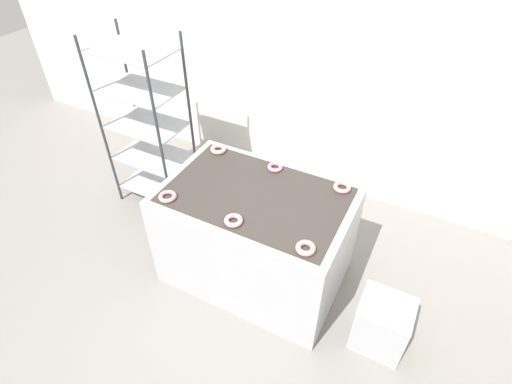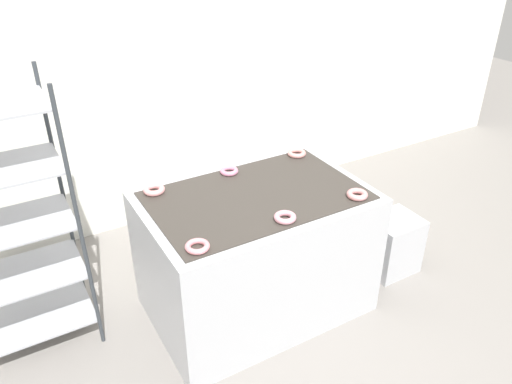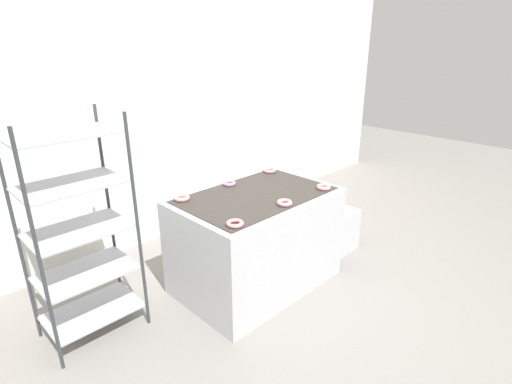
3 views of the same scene
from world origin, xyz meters
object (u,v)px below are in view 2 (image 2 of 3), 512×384
at_px(baking_rack_cart, 10,227).
at_px(donut_far_center, 229,171).
at_px(donut_far_left, 154,190).
at_px(donut_far_right, 297,153).
at_px(donut_near_center, 286,217).
at_px(fryer_machine, 256,253).
at_px(glaze_bin, 392,244).
at_px(donut_near_left, 197,246).
at_px(donut_near_right, 357,194).

height_order(baking_rack_cart, donut_far_center, baking_rack_cart).
xyz_separation_m(donut_far_left, donut_far_right, (1.04, 0.00, -0.00)).
relative_size(donut_near_center, donut_far_left, 0.96).
xyz_separation_m(fryer_machine, glaze_bin, (1.06, -0.16, -0.21)).
distance_m(baking_rack_cart, glaze_bin, 2.53).
xyz_separation_m(fryer_machine, baking_rack_cart, (-1.32, 0.42, 0.41)).
relative_size(donut_far_left, donut_far_center, 1.10).
xyz_separation_m(donut_far_center, donut_far_right, (0.53, 0.00, 0.00)).
xyz_separation_m(donut_near_left, donut_far_center, (0.52, 0.66, 0.00)).
height_order(donut_near_right, donut_far_center, donut_near_right).
height_order(donut_near_center, donut_far_right, donut_near_center).
xyz_separation_m(glaze_bin, donut_far_right, (-0.54, 0.49, 0.66)).
relative_size(donut_near_center, donut_far_center, 1.05).
bearing_deg(donut_far_right, donut_far_center, -179.71).
bearing_deg(donut_far_left, donut_near_center, -51.49).
relative_size(donut_far_left, donut_far_right, 1.02).
height_order(baking_rack_cart, donut_far_left, baking_rack_cart).
relative_size(donut_near_center, donut_near_right, 0.99).
distance_m(baking_rack_cart, donut_near_center, 1.52).
bearing_deg(donut_far_center, donut_near_right, -51.86).
relative_size(donut_near_left, donut_near_center, 1.01).
bearing_deg(donut_far_left, donut_near_left, -91.02).
bearing_deg(donut_far_center, donut_far_left, 179.70).
bearing_deg(donut_far_center, donut_near_left, -128.43).
relative_size(donut_near_left, donut_near_right, 1.01).
bearing_deg(donut_near_center, fryer_machine, 90.62).
bearing_deg(glaze_bin, donut_far_right, 137.74).
bearing_deg(glaze_bin, baking_rack_cart, 166.50).
height_order(glaze_bin, donut_far_left, donut_far_left).
height_order(donut_near_left, donut_far_center, same).
relative_size(donut_near_left, donut_far_right, 0.99).
xyz_separation_m(donut_near_center, donut_far_left, (-0.52, 0.65, 0.00)).
bearing_deg(fryer_machine, donut_far_right, 32.81).
relative_size(fryer_machine, donut_near_right, 10.84).
distance_m(donut_near_left, donut_far_right, 1.24).
relative_size(donut_near_left, donut_far_center, 1.07).
bearing_deg(donut_far_left, donut_far_right, 0.00).
xyz_separation_m(baking_rack_cart, donut_near_right, (1.83, -0.74, 0.04)).
bearing_deg(glaze_bin, donut_near_left, -174.07).
relative_size(fryer_machine, donut_near_left, 10.76).
bearing_deg(baking_rack_cart, donut_far_center, -3.62).
bearing_deg(donut_near_right, glaze_bin, 16.69).
xyz_separation_m(glaze_bin, donut_far_left, (-1.58, 0.49, 0.67)).
distance_m(glaze_bin, donut_near_right, 0.88).
height_order(fryer_machine, baking_rack_cart, baking_rack_cart).
distance_m(donut_far_left, donut_far_right, 1.04).
bearing_deg(donut_near_center, donut_far_right, 51.65).
height_order(donut_near_left, donut_far_right, donut_far_right).
height_order(glaze_bin, donut_near_left, donut_near_left).
relative_size(glaze_bin, donut_near_center, 3.47).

